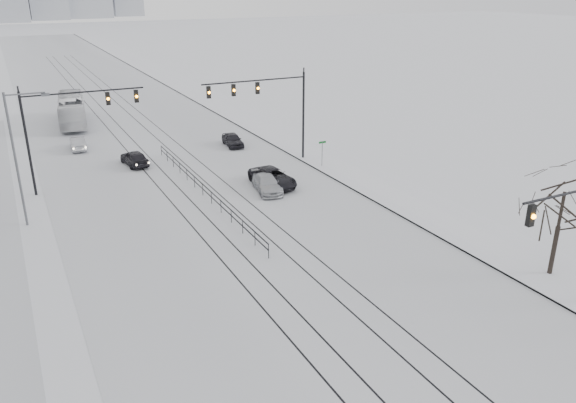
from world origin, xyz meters
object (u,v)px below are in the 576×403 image
object	(u,v)px
bare_tree	(563,201)
sedan_nb_right	(267,184)
sedan_nb_front	(273,178)
sedan_sb_inner	(134,158)
sedan_sb_outer	(78,143)
box_truck	(72,110)
sedan_nb_far	(233,140)

from	to	relation	value
bare_tree	sedan_nb_right	size ratio (longest dim) A/B	1.40
bare_tree	sedan_nb_front	size ratio (longest dim) A/B	1.22
sedan_sb_inner	sedan_nb_front	world-z (taller)	sedan_nb_front
sedan_nb_right	sedan_sb_outer	bearing A→B (deg)	131.52
sedan_sb_inner	sedan_sb_outer	size ratio (longest dim) A/B	1.04
bare_tree	box_truck	bearing A→B (deg)	110.57
sedan_nb_right	sedan_sb_inner	bearing A→B (deg)	134.54
sedan_sb_outer	sedan_nb_right	bearing A→B (deg)	124.15
sedan_nb_front	sedan_sb_outer	bearing A→B (deg)	120.61
sedan_nb_front	sedan_nb_far	xyz separation A→B (m)	(1.54, 12.54, -0.05)
bare_tree	sedan_sb_outer	bearing A→B (deg)	117.21
box_truck	sedan_nb_front	bearing A→B (deg)	117.74
sedan_sb_inner	box_truck	bearing A→B (deg)	-88.71
sedan_nb_far	bare_tree	bearing A→B (deg)	-74.87
sedan_sb_outer	sedan_nb_front	size ratio (longest dim) A/B	0.78
sedan_sb_inner	sedan_nb_right	bearing A→B (deg)	117.24
bare_tree	sedan_sb_inner	world-z (taller)	bare_tree
sedan_nb_far	sedan_sb_outer	bearing A→B (deg)	162.85
bare_tree	sedan_nb_front	distance (m)	22.18
sedan_sb_outer	box_truck	size ratio (longest dim) A/B	0.33
bare_tree	sedan_sb_outer	distance (m)	43.81
sedan_nb_right	bare_tree	bearing A→B (deg)	-56.37
sedan_sb_inner	sedan_sb_outer	bearing A→B (deg)	-70.64
bare_tree	sedan_nb_far	bearing A→B (deg)	100.11
sedan_nb_far	box_truck	distance (m)	21.66
sedan_nb_front	sedan_nb_far	bearing A→B (deg)	79.21
sedan_nb_right	sedan_nb_far	size ratio (longest dim) A/B	1.15
box_truck	sedan_nb_right	bearing A→B (deg)	115.58
sedan_nb_front	sedan_nb_right	distance (m)	1.34
bare_tree	sedan_sb_inner	distance (m)	35.23
sedan_sb_outer	sedan_nb_front	bearing A→B (deg)	127.51
sedan_nb_far	box_truck	size ratio (longest dim) A/B	0.32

